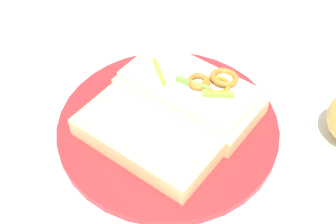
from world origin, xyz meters
name	(u,v)px	position (x,y,z in m)	size (l,w,h in m)	color
ground_plane	(168,129)	(0.00, 0.00, 0.00)	(2.00, 2.00, 0.00)	silver
plate	(168,126)	(0.00, 0.00, 0.01)	(0.28, 0.28, 0.01)	#B2262B
sandwich	(190,92)	(-0.04, 0.02, 0.03)	(0.15, 0.20, 0.05)	beige
bread_slice_side	(145,138)	(0.04, -0.01, 0.02)	(0.17, 0.08, 0.03)	beige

